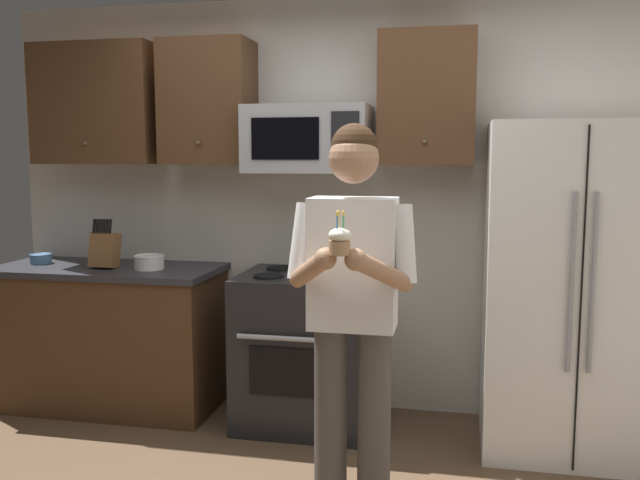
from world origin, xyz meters
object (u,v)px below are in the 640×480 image
object	(u,v)px
bowl_large_white	(149,262)
knife_block	(105,249)
cupcake	(340,241)
bowl_small_colored	(41,258)
person	(353,298)
microwave	(308,139)
oven_range	(304,349)
refrigerator	(569,289)

from	to	relation	value
bowl_large_white	knife_block	bearing A→B (deg)	-178.55
bowl_large_white	cupcake	size ratio (longest dim) A/B	1.10
knife_block	cupcake	world-z (taller)	cupcake
bowl_small_colored	cupcake	world-z (taller)	cupcake
cupcake	bowl_large_white	bearing A→B (deg)	138.32
bowl_large_white	cupcake	world-z (taller)	cupcake
person	cupcake	distance (m)	0.44
knife_block	bowl_large_white	bearing A→B (deg)	1.45
microwave	cupcake	distance (m)	1.55
oven_range	person	xyz separation A→B (m)	(0.45, -0.97, 0.53)
oven_range	bowl_large_white	size ratio (longest dim) A/B	4.87
person	knife_block	bearing A→B (deg)	151.48
oven_range	bowl_small_colored	bearing A→B (deg)	178.81
refrigerator	cupcake	bearing A→B (deg)	-129.82
microwave	bowl_small_colored	xyz separation A→B (m)	(-1.78, -0.08, -0.77)
oven_range	bowl_small_colored	xyz separation A→B (m)	(-1.78, 0.04, 0.49)
knife_block	person	bearing A→B (deg)	-28.52
bowl_large_white	bowl_small_colored	xyz separation A→B (m)	(-0.80, 0.06, -0.01)
bowl_small_colored	knife_block	bearing A→B (deg)	-7.58
microwave	person	distance (m)	1.38
microwave	cupcake	bearing A→B (deg)	-72.44
bowl_large_white	bowl_small_colored	distance (m)	0.80
microwave	cupcake	size ratio (longest dim) A/B	4.26
bowl_large_white	person	xyz separation A→B (m)	(1.43, -0.95, 0.03)
oven_range	refrigerator	bearing A→B (deg)	-1.50
refrigerator	knife_block	bearing A→B (deg)	179.80
refrigerator	bowl_large_white	xyz separation A→B (m)	(-2.49, 0.02, 0.07)
knife_block	bowl_small_colored	bearing A→B (deg)	172.42
oven_range	refrigerator	size ratio (longest dim) A/B	0.52
oven_range	cupcake	bearing A→B (deg)	-70.94
knife_block	cupcake	bearing A→B (deg)	-36.26
person	cupcake	xyz separation A→B (m)	(-0.00, -0.33, 0.30)
cupcake	person	bearing A→B (deg)	90.00
bowl_small_colored	bowl_large_white	bearing A→B (deg)	-4.24
microwave	bowl_small_colored	bearing A→B (deg)	-177.36
person	cupcake	size ratio (longest dim) A/B	10.13
refrigerator	cupcake	distance (m)	1.69
oven_range	cupcake	distance (m)	1.61
refrigerator	bowl_small_colored	xyz separation A→B (m)	(-3.28, 0.08, 0.05)
knife_block	bowl_large_white	world-z (taller)	knife_block
knife_block	bowl_small_colored	size ratio (longest dim) A/B	2.29
microwave	person	world-z (taller)	microwave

